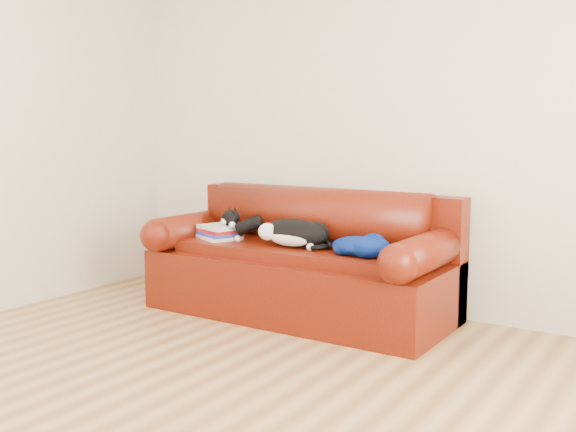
% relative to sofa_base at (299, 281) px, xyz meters
% --- Properties ---
extents(ground, '(4.50, 4.50, 0.00)m').
position_rel_sofa_base_xyz_m(ground, '(0.41, -1.49, -0.24)').
color(ground, brown).
rests_on(ground, ground).
extents(room_shell, '(4.52, 4.02, 2.61)m').
position_rel_sofa_base_xyz_m(room_shell, '(0.54, -1.48, 1.43)').
color(room_shell, beige).
rests_on(room_shell, ground).
extents(sofa_base, '(2.10, 0.90, 0.50)m').
position_rel_sofa_base_xyz_m(sofa_base, '(0.00, 0.00, 0.00)').
color(sofa_base, '#3C0205').
rests_on(sofa_base, ground).
extents(sofa_back, '(2.10, 1.01, 0.88)m').
position_rel_sofa_base_xyz_m(sofa_back, '(-0.00, 0.24, 0.30)').
color(sofa_back, '#3C0205').
rests_on(sofa_back, ground).
extents(book_stack, '(0.39, 0.36, 0.10)m').
position_rel_sofa_base_xyz_m(book_stack, '(-0.62, -0.11, 0.31)').
color(book_stack, beige).
rests_on(book_stack, sofa_base).
extents(cat, '(0.68, 0.39, 0.24)m').
position_rel_sofa_base_xyz_m(cat, '(0.01, -0.10, 0.35)').
color(cat, black).
rests_on(cat, sofa_base).
extents(blanket, '(0.45, 0.44, 0.13)m').
position_rel_sofa_base_xyz_m(blanket, '(0.52, -0.09, 0.32)').
color(blanket, '#020D41').
rests_on(blanket, sofa_base).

